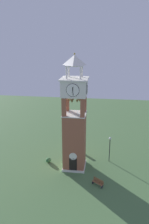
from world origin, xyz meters
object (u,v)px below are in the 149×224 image
at_px(clock_tower, 74,125).
at_px(lamp_post, 110,145).
at_px(trash_bin, 81,150).
at_px(park_bench, 98,182).

distance_m(clock_tower, lamp_post, 6.85).
relative_size(lamp_post, trash_bin, 5.06).
bearing_deg(clock_tower, lamp_post, 24.25).
xyz_separation_m(lamp_post, trash_bin, (-4.56, 2.16, -2.39)).
height_order(park_bench, lamp_post, lamp_post).
bearing_deg(trash_bin, park_bench, -70.11).
bearing_deg(park_bench, clock_tower, 131.71).
height_order(clock_tower, lamp_post, clock_tower).
bearing_deg(lamp_post, trash_bin, 154.69).
bearing_deg(clock_tower, trash_bin, 83.04).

